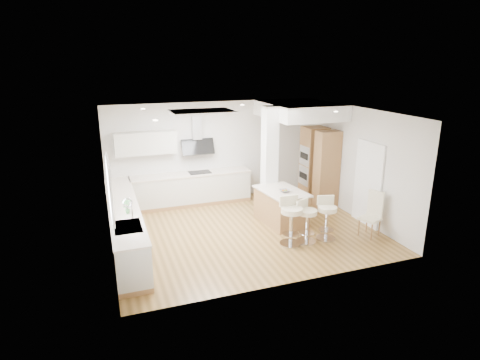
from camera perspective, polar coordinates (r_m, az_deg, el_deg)
name	(u,v)px	position (r m, az deg, el deg)	size (l,w,h in m)	color
ground	(244,230)	(9.63, 0.57, -7.16)	(6.00, 6.00, 0.00)	olive
ceiling	(244,230)	(9.63, 0.57, -7.16)	(6.00, 5.00, 0.02)	white
wall_back	(214,151)	(11.45, -3.76, 4.10)	(6.00, 0.04, 2.80)	silver
wall_left	(106,187)	(8.62, -18.46, -0.99)	(0.04, 5.00, 2.80)	silver
wall_right	(355,163)	(10.54, 16.09, 2.36)	(0.04, 5.00, 2.80)	silver
skylight	(202,112)	(9.21, -5.39, 9.63)	(4.10, 2.10, 0.06)	white
window_left	(109,186)	(7.68, -18.09, -0.80)	(0.06, 1.28, 1.07)	white
doorway_right	(368,185)	(10.17, 17.73, -0.65)	(0.05, 1.00, 2.10)	#463E37
counter_left	(125,224)	(9.16, -16.09, -6.01)	(0.63, 4.50, 1.35)	#A07344
counter_back	(185,181)	(11.16, -7.81, -0.10)	(3.62, 0.63, 2.50)	#A07344
pillar	(269,161)	(10.38, 4.21, 2.77)	(0.35, 0.35, 2.80)	white
soffit	(299,110)	(11.02, 8.46, 9.79)	(1.78, 2.20, 0.40)	white
oven_column	(318,166)	(11.44, 11.09, 2.00)	(0.63, 1.21, 2.10)	#A07344
peninsula	(281,206)	(9.97, 5.87, -3.75)	(1.06, 1.47, 0.91)	#A07344
bar_stool_a	(291,218)	(8.78, 7.26, -5.42)	(0.50, 0.50, 1.08)	silver
bar_stool_b	(307,219)	(8.97, 9.44, -5.48)	(0.57, 0.57, 0.96)	silver
bar_stool_c	(327,216)	(9.20, 12.22, -4.98)	(0.53, 0.53, 0.98)	silver
dining_chair	(373,212)	(9.66, 18.35, -4.35)	(0.53, 0.53, 1.06)	#EDE4C1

